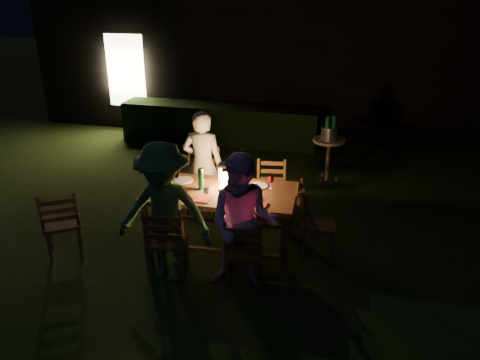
% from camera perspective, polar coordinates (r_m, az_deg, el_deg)
% --- Properties ---
extents(garden_envelope, '(40.00, 40.00, 3.20)m').
position_cam_1_polar(garden_envelope, '(12.04, 2.93, 15.26)').
color(garden_envelope, black).
rests_on(garden_envelope, ground).
extents(dining_table, '(1.94, 1.03, 0.79)m').
position_cam_1_polar(dining_table, '(5.95, -2.41, -1.99)').
color(dining_table, '#51361B').
rests_on(dining_table, ground).
extents(chair_near_left, '(0.52, 0.55, 1.00)m').
position_cam_1_polar(chair_near_left, '(5.62, -8.66, -8.69)').
color(chair_near_left, '#51361B').
rests_on(chair_near_left, ground).
extents(chair_near_right, '(0.46, 0.48, 0.92)m').
position_cam_1_polar(chair_near_right, '(5.42, 0.50, -9.97)').
color(chair_near_right, '#51361B').
rests_on(chair_near_right, ground).
extents(chair_far_left, '(0.54, 0.57, 1.04)m').
position_cam_1_polar(chair_far_left, '(6.90, -4.56, -1.98)').
color(chair_far_left, '#51361B').
rests_on(chair_far_left, ground).
extents(chair_far_right, '(0.47, 0.50, 0.93)m').
position_cam_1_polar(chair_far_right, '(6.73, 3.70, -2.95)').
color(chair_far_right, '#51361B').
rests_on(chair_far_right, ground).
extents(chair_end, '(0.50, 0.47, 0.99)m').
position_cam_1_polar(chair_end, '(6.01, 9.23, -6.49)').
color(chair_end, '#51361B').
rests_on(chair_end, ground).
extents(chair_spare, '(0.62, 0.63, 0.98)m').
position_cam_1_polar(chair_spare, '(6.32, -20.71, -6.23)').
color(chair_spare, '#51361B').
rests_on(chair_spare, ground).
extents(person_house_side, '(0.60, 0.41, 1.59)m').
position_cam_1_polar(person_house_side, '(6.75, -4.56, 1.89)').
color(person_house_side, white).
rests_on(person_house_side, ground).
extents(person_opp_right, '(0.81, 0.64, 1.60)m').
position_cam_1_polar(person_opp_right, '(5.11, 0.40, -5.35)').
color(person_opp_right, '#E49DE0').
rests_on(person_opp_right, ground).
extents(person_opp_left, '(1.11, 0.67, 1.68)m').
position_cam_1_polar(person_opp_left, '(5.31, -9.20, -4.06)').
color(person_opp_left, '#336130').
rests_on(person_opp_left, ground).
extents(lantern, '(0.16, 0.16, 0.35)m').
position_cam_1_polar(lantern, '(5.89, -1.87, 0.24)').
color(lantern, white).
rests_on(lantern, dining_table).
extents(plate_far_left, '(0.25, 0.25, 0.01)m').
position_cam_1_polar(plate_far_left, '(6.25, -6.88, -0.02)').
color(plate_far_left, white).
rests_on(plate_far_left, dining_table).
extents(plate_near_left, '(0.25, 0.25, 0.01)m').
position_cam_1_polar(plate_near_left, '(5.87, -8.16, -1.68)').
color(plate_near_left, white).
rests_on(plate_near_left, dining_table).
extents(plate_far_right, '(0.25, 0.25, 0.01)m').
position_cam_1_polar(plate_far_right, '(6.03, 2.22, -0.73)').
color(plate_far_right, white).
rests_on(plate_far_right, dining_table).
extents(plate_near_right, '(0.25, 0.25, 0.01)m').
position_cam_1_polar(plate_near_right, '(5.64, 1.52, -2.52)').
color(plate_near_right, white).
rests_on(plate_near_right, dining_table).
extents(wineglass_a, '(0.06, 0.06, 0.18)m').
position_cam_1_polar(wineglass_a, '(6.20, -4.55, 0.71)').
color(wineglass_a, '#59070F').
rests_on(wineglass_a, dining_table).
extents(wineglass_b, '(0.06, 0.06, 0.18)m').
position_cam_1_polar(wineglass_b, '(5.98, -9.44, -0.45)').
color(wineglass_b, '#59070F').
rests_on(wineglass_b, dining_table).
extents(wineglass_c, '(0.06, 0.06, 0.18)m').
position_cam_1_polar(wineglass_c, '(5.58, -0.09, -1.91)').
color(wineglass_c, '#59070F').
rests_on(wineglass_c, dining_table).
extents(wineglass_d, '(0.06, 0.06, 0.18)m').
position_cam_1_polar(wineglass_d, '(5.94, 3.79, -0.30)').
color(wineglass_d, '#59070F').
rests_on(wineglass_d, dining_table).
extents(wineglass_e, '(0.06, 0.06, 0.18)m').
position_cam_1_polar(wineglass_e, '(5.64, -4.12, -1.66)').
color(wineglass_e, silver).
rests_on(wineglass_e, dining_table).
extents(bottle_table, '(0.07, 0.07, 0.28)m').
position_cam_1_polar(bottle_table, '(5.92, -4.80, 0.12)').
color(bottle_table, '#0F471E').
rests_on(bottle_table, dining_table).
extents(napkin_left, '(0.18, 0.14, 0.01)m').
position_cam_1_polar(napkin_left, '(5.67, -4.64, -2.45)').
color(napkin_left, red).
rests_on(napkin_left, dining_table).
extents(napkin_right, '(0.18, 0.14, 0.01)m').
position_cam_1_polar(napkin_right, '(5.56, 2.40, -2.97)').
color(napkin_right, red).
rests_on(napkin_right, dining_table).
extents(phone, '(0.14, 0.07, 0.01)m').
position_cam_1_polar(phone, '(5.82, -9.06, -1.98)').
color(phone, black).
rests_on(phone, dining_table).
extents(side_table, '(0.56, 0.56, 0.76)m').
position_cam_1_polar(side_table, '(8.12, 10.81, 4.32)').
color(side_table, brown).
rests_on(side_table, ground).
extents(ice_bucket, '(0.30, 0.30, 0.22)m').
position_cam_1_polar(ice_bucket, '(8.06, 10.91, 5.66)').
color(ice_bucket, '#A5A8AD').
rests_on(ice_bucket, side_table).
extents(bottle_bucket_a, '(0.07, 0.07, 0.32)m').
position_cam_1_polar(bottle_bucket_a, '(8.01, 10.56, 5.95)').
color(bottle_bucket_a, '#0F471E').
rests_on(bottle_bucket_a, side_table).
extents(bottle_bucket_b, '(0.07, 0.07, 0.32)m').
position_cam_1_polar(bottle_bucket_b, '(8.08, 11.31, 6.05)').
color(bottle_bucket_b, '#0F471E').
rests_on(bottle_bucket_b, side_table).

